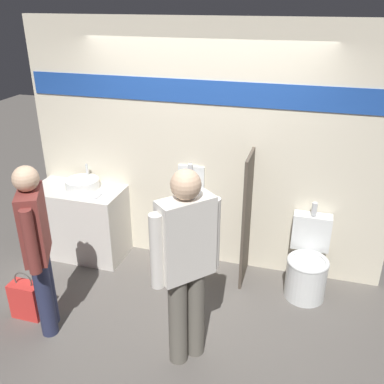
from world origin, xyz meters
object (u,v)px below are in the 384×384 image
Objects in this scene: cell_phone at (97,196)px; person_in_vest at (186,262)px; person_with_lanyard at (37,245)px; shopping_bag at (27,299)px; urinal_near_counter at (188,202)px; toilet at (307,266)px; sink_basin at (82,184)px.

cell_phone is 1.77m from person_in_vest.
person_in_vest is 1.07× the size of person_with_lanyard.
shopping_bag is (-1.64, 0.06, -0.77)m from person_in_vest.
person_with_lanyard is at bearing -124.27° from urinal_near_counter.
person_in_vest is 1.35m from person_with_lanyard.
cell_phone is 0.15× the size of toilet.
urinal_near_counter is (0.98, 0.26, -0.06)m from cell_phone.
urinal_near_counter is 0.69× the size of person_in_vest.
person_in_vest is at bearing -1.96° from shopping_bag.
shopping_bag is (-0.29, 0.08, -0.71)m from person_with_lanyard.
toilet is at bearing -2.11° from sink_basin.
person_in_vest is (1.64, -1.29, 0.06)m from sink_basin.
urinal_near_counter is 1.44m from person_in_vest.
urinal_near_counter reaches higher than cell_phone.
shopping_bag is (-0.26, -1.06, -0.66)m from cell_phone.
toilet is (1.34, -0.18, -0.48)m from urinal_near_counter.
toilet is 1.88× the size of shopping_bag.
person_in_vest is 3.43× the size of shopping_bag.
urinal_near_counter is 1.69m from person_with_lanyard.
sink_basin is 1.34m from person_with_lanyard.
sink_basin is 1.25m from urinal_near_counter.
person_in_vest reaches higher than shopping_bag.
sink_basin reaches higher than toilet.
person_with_lanyard reaches higher than toilet.
sink_basin is at bearing 94.26° from person_in_vest.
person_in_vest is (-0.95, -1.19, 0.64)m from toilet.
shopping_bag is (-2.59, -1.13, -0.13)m from toilet.
toilet is 2.66m from person_with_lanyard.
urinal_near_counter reaches higher than sink_basin.
sink_basin is at bearing 177.89° from toilet.
sink_basin reaches higher than cell_phone.
sink_basin is 2.65m from toilet.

